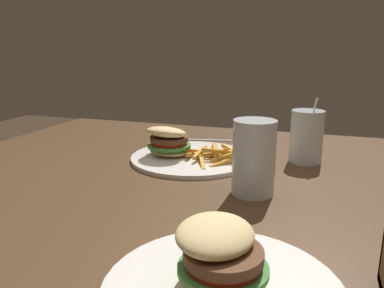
{
  "coord_description": "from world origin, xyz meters",
  "views": [
    {
      "loc": [
        -0.18,
        0.59,
        1.0
      ],
      "look_at": [
        0.11,
        -0.27,
        0.77
      ],
      "focal_mm": 35.0,
      "sensor_mm": 36.0,
      "label": 1
    }
  ],
  "objects_px": {
    "beer_glass": "(254,160)",
    "juice_glass": "(306,139)",
    "meal_plate_far": "(222,276)",
    "spoon": "(180,137)",
    "meal_plate_near": "(184,151)"
  },
  "relations": [
    {
      "from": "beer_glass",
      "to": "spoon",
      "type": "height_order",
      "value": "beer_glass"
    },
    {
      "from": "meal_plate_near",
      "to": "juice_glass",
      "type": "xyz_separation_m",
      "value": [
        -0.29,
        -0.08,
        0.04
      ]
    },
    {
      "from": "juice_glass",
      "to": "spoon",
      "type": "distance_m",
      "value": 0.39
    },
    {
      "from": "juice_glass",
      "to": "meal_plate_far",
      "type": "bearing_deg",
      "value": 82.79
    },
    {
      "from": "beer_glass",
      "to": "juice_glass",
      "type": "bearing_deg",
      "value": -109.64
    },
    {
      "from": "beer_glass",
      "to": "spoon",
      "type": "relative_size",
      "value": 0.74
    },
    {
      "from": "meal_plate_near",
      "to": "juice_glass",
      "type": "height_order",
      "value": "juice_glass"
    },
    {
      "from": "juice_glass",
      "to": "beer_glass",
      "type": "bearing_deg",
      "value": 70.36
    },
    {
      "from": "meal_plate_far",
      "to": "beer_glass",
      "type": "bearing_deg",
      "value": -86.92
    },
    {
      "from": "beer_glass",
      "to": "spoon",
      "type": "xyz_separation_m",
      "value": [
        0.28,
        -0.36,
        -0.06
      ]
    },
    {
      "from": "spoon",
      "to": "meal_plate_near",
      "type": "bearing_deg",
      "value": 100.81
    },
    {
      "from": "beer_glass",
      "to": "juice_glass",
      "type": "height_order",
      "value": "juice_glass"
    },
    {
      "from": "beer_glass",
      "to": "meal_plate_far",
      "type": "relative_size",
      "value": 0.52
    },
    {
      "from": "beer_glass",
      "to": "juice_glass",
      "type": "xyz_separation_m",
      "value": [
        -0.09,
        -0.25,
        -0.01
      ]
    },
    {
      "from": "juice_glass",
      "to": "meal_plate_far",
      "type": "distance_m",
      "value": 0.57
    }
  ]
}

